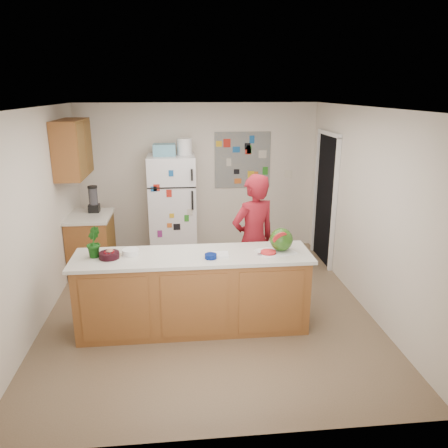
{
  "coord_description": "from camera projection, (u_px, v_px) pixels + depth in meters",
  "views": [
    {
      "loc": [
        -0.31,
        -5.1,
        2.69
      ],
      "look_at": [
        0.23,
        0.2,
        1.05
      ],
      "focal_mm": 35.0,
      "sensor_mm": 36.0,
      "label": 1
    }
  ],
  "objects": [
    {
      "name": "watermelon_slice",
      "position": [
        268.0,
        252.0,
        4.92
      ],
      "size": [
        0.17,
        0.17,
        0.02
      ],
      "primitive_type": "cylinder",
      "color": "#C91541",
      "rests_on": "cutting_board"
    },
    {
      "name": "ceiling",
      "position": [
        206.0,
        107.0,
        4.93
      ],
      "size": [
        4.0,
        4.5,
        0.02
      ],
      "primitive_type": "cube",
      "color": "white",
      "rests_on": "wall_back"
    },
    {
      "name": "side_counter_top",
      "position": [
        89.0,
        216.0,
        6.53
      ],
      "size": [
        0.64,
        0.84,
        0.04
      ],
      "primitive_type": "cube",
      "color": "silver",
      "rests_on": "side_counter_base"
    },
    {
      "name": "plate",
      "position": [
        110.0,
        256.0,
        4.84
      ],
      "size": [
        0.28,
        0.28,
        0.02
      ],
      "primitive_type": "cylinder",
      "rotation": [
        0.0,
        0.0,
        0.18
      ],
      "color": "#B6A78E",
      "rests_on": "peninsula_top"
    },
    {
      "name": "wall_back",
      "position": [
        199.0,
        178.0,
        7.45
      ],
      "size": [
        4.0,
        0.02,
        2.5
      ],
      "primitive_type": "cube",
      "color": "beige",
      "rests_on": "ground"
    },
    {
      "name": "side_counter_base",
      "position": [
        92.0,
        245.0,
        6.67
      ],
      "size": [
        0.6,
        0.8,
        0.86
      ],
      "primitive_type": "cube",
      "color": "brown",
      "rests_on": "floor"
    },
    {
      "name": "keys",
      "position": [
        262.0,
        254.0,
        4.89
      ],
      "size": [
        0.11,
        0.06,
        0.01
      ],
      "primitive_type": "cube",
      "rotation": [
        0.0,
        0.0,
        -0.18
      ],
      "color": "gray",
      "rests_on": "peninsula_top"
    },
    {
      "name": "floor",
      "position": [
        208.0,
        307.0,
        5.67
      ],
      "size": [
        4.0,
        4.5,
        0.02
      ],
      "primitive_type": "cube",
      "color": "brown",
      "rests_on": "ground"
    },
    {
      "name": "paper_towel",
      "position": [
        220.0,
        254.0,
        4.88
      ],
      "size": [
        0.19,
        0.17,
        0.02
      ],
      "primitive_type": "cube",
      "rotation": [
        0.0,
        0.0,
        -0.02
      ],
      "color": "silver",
      "rests_on": "peninsula_top"
    },
    {
      "name": "peninsula_top",
      "position": [
        193.0,
        256.0,
        4.91
      ],
      "size": [
        2.68,
        0.7,
        0.04
      ],
      "primitive_type": "cube",
      "color": "silver",
      "rests_on": "peninsula_base"
    },
    {
      "name": "potted_plant",
      "position": [
        93.0,
        242.0,
        4.8
      ],
      "size": [
        0.2,
        0.22,
        0.34
      ],
      "primitive_type": "imported",
      "rotation": [
        0.0,
        0.0,
        1.87
      ],
      "color": "#17450B",
      "rests_on": "peninsula_top"
    },
    {
      "name": "refrigerator",
      "position": [
        173.0,
        207.0,
        7.17
      ],
      "size": [
        0.75,
        0.7,
        1.7
      ],
      "primitive_type": "cube",
      "color": "silver",
      "rests_on": "floor"
    },
    {
      "name": "peninsula_base",
      "position": [
        194.0,
        293.0,
        5.05
      ],
      "size": [
        2.6,
        0.62,
        0.88
      ],
      "primitive_type": "cube",
      "color": "brown",
      "rests_on": "floor"
    },
    {
      "name": "cobalt_bowl",
      "position": [
        211.0,
        256.0,
        4.79
      ],
      "size": [
        0.18,
        0.18,
        0.05
      ],
      "primitive_type": "cylinder",
      "rotation": [
        0.0,
        0.0,
        -0.41
      ],
      "color": "#031459",
      "rests_on": "peninsula_top"
    },
    {
      "name": "photo_collage",
      "position": [
        243.0,
        160.0,
        7.42
      ],
      "size": [
        0.95,
        0.01,
        0.95
      ],
      "primitive_type": "cube",
      "color": "slate",
      "rests_on": "wall_back"
    },
    {
      "name": "doorway",
      "position": [
        326.0,
        200.0,
        6.94
      ],
      "size": [
        0.03,
        0.85,
        2.04
      ],
      "primitive_type": "cube",
      "color": "black",
      "rests_on": "ground"
    },
    {
      "name": "person",
      "position": [
        253.0,
        240.0,
        5.56
      ],
      "size": [
        0.74,
        0.63,
        1.72
      ],
      "primitive_type": "imported",
      "rotation": [
        0.0,
        0.0,
        3.57
      ],
      "color": "maroon",
      "rests_on": "floor"
    },
    {
      "name": "cutting_board",
      "position": [
        276.0,
        252.0,
        4.98
      ],
      "size": [
        0.47,
        0.4,
        0.01
      ],
      "primitive_type": "cube",
      "rotation": [
        0.0,
        0.0,
        0.26
      ],
      "color": "silver",
      "rests_on": "peninsula_top"
    },
    {
      "name": "upper_cabinets",
      "position": [
        73.0,
        148.0,
        6.17
      ],
      "size": [
        0.35,
        1.0,
        0.8
      ],
      "primitive_type": "cube",
      "color": "brown",
      "rests_on": "wall_left"
    },
    {
      "name": "blender_appliance",
      "position": [
        93.0,
        200.0,
        6.64
      ],
      "size": [
        0.13,
        0.13,
        0.38
      ],
      "primitive_type": "cylinder",
      "color": "black",
      "rests_on": "side_counter_top"
    },
    {
      "name": "cherry_bowl",
      "position": [
        109.0,
        255.0,
        4.79
      ],
      "size": [
        0.22,
        0.22,
        0.07
      ],
      "primitive_type": "cylinder",
      "rotation": [
        0.0,
        0.0,
        0.02
      ],
      "color": "black",
      "rests_on": "peninsula_top"
    },
    {
      "name": "watermelon",
      "position": [
        281.0,
        240.0,
        4.96
      ],
      "size": [
        0.26,
        0.26,
        0.26
      ],
      "primitive_type": "sphere",
      "color": "#1B4E10",
      "rests_on": "cutting_board"
    },
    {
      "name": "wall_left",
      "position": [
        36.0,
        219.0,
        5.11
      ],
      "size": [
        0.02,
        4.5,
        2.5
      ],
      "primitive_type": "cube",
      "color": "beige",
      "rests_on": "ground"
    },
    {
      "name": "white_bowl",
      "position": [
        131.0,
        252.0,
        4.9
      ],
      "size": [
        0.23,
        0.23,
        0.06
      ],
      "primitive_type": "cylinder",
      "rotation": [
        0.0,
        0.0,
        -0.22
      ],
      "color": "white",
      "rests_on": "peninsula_top"
    },
    {
      "name": "wall_right",
      "position": [
        366.0,
        209.0,
        5.5
      ],
      "size": [
        0.02,
        4.5,
        2.5
      ],
      "primitive_type": "cube",
      "color": "beige",
      "rests_on": "ground"
    },
    {
      "name": "fridge_top_bin",
      "position": [
        164.0,
        150.0,
        6.88
      ],
      "size": [
        0.35,
        0.28,
        0.18
      ],
      "primitive_type": "cube",
      "color": "#5999B2",
      "rests_on": "refrigerator"
    }
  ]
}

